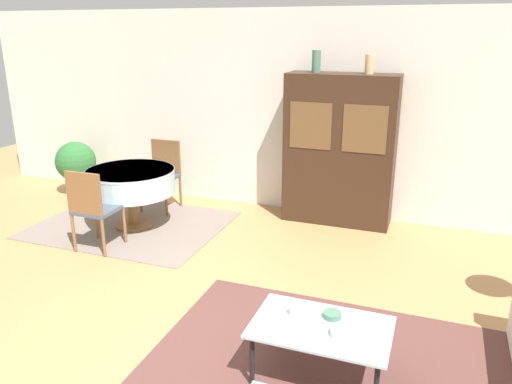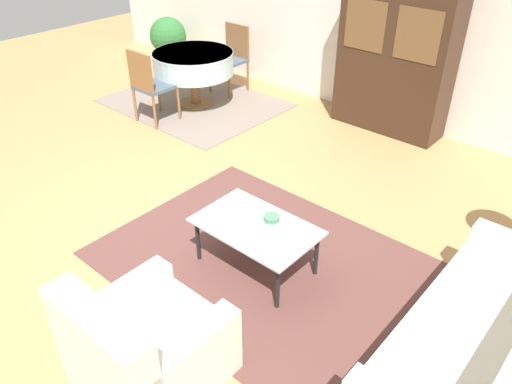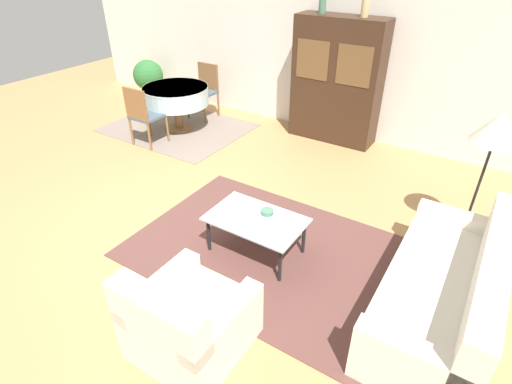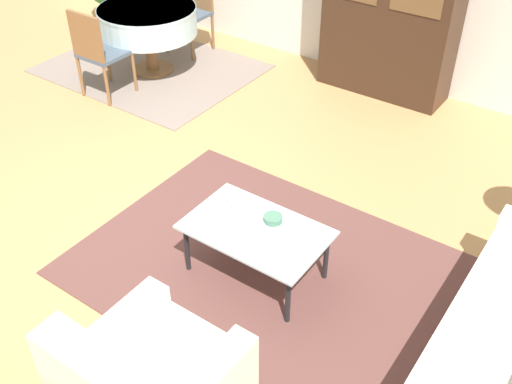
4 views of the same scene
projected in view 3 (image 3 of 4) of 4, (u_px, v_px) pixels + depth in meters
name	position (u px, v px, depth m)	size (l,w,h in m)	color
ground_plane	(166.00, 225.00, 4.67)	(14.00, 14.00, 0.00)	tan
wall_back	(311.00, 47.00, 6.55)	(10.00, 0.06, 2.70)	silver
area_rug	(267.00, 250.00, 4.29)	(2.82, 2.02, 0.01)	brown
dining_rug	(178.00, 128.00, 7.13)	(2.36, 1.83, 0.01)	gray
couch	(445.00, 292.00, 3.38)	(0.83, 1.97, 0.84)	silver
armchair	(188.00, 323.00, 3.10)	(0.81, 0.83, 0.81)	silver
coffee_table	(256.00, 222.00, 4.07)	(0.98, 0.62, 0.42)	black
display_cabinet	(337.00, 81.00, 6.27)	(1.38, 0.48, 1.92)	#382316
dining_table	(176.00, 96.00, 6.76)	(1.10, 1.10, 0.75)	brown
dining_chair_near	(143.00, 113.00, 6.24)	(0.44, 0.44, 0.95)	brown
dining_chair_far	(205.00, 87.00, 7.34)	(0.44, 0.44, 0.95)	brown
floor_lamp	(497.00, 132.00, 3.81)	(0.46, 0.46, 1.48)	black
cup	(242.00, 205.00, 4.18)	(0.08, 0.08, 0.09)	white
bowl	(268.00, 225.00, 3.91)	(0.19, 0.19, 0.05)	white
bowl_small	(267.00, 212.00, 4.11)	(0.13, 0.13, 0.04)	#4C7A60
vase_tall	(323.00, 4.00, 5.84)	(0.11, 0.11, 0.27)	#4C7A60
vase_short	(365.00, 8.00, 5.56)	(0.11, 0.11, 0.23)	tan
potted_plant	(148.00, 77.00, 8.19)	(0.61, 0.61, 0.81)	beige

